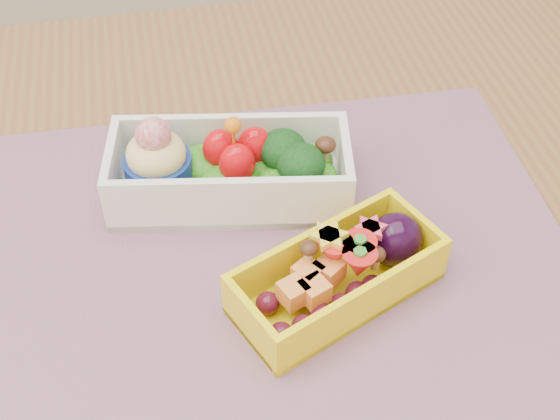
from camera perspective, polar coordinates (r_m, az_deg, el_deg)
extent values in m
cube|color=brown|center=(0.58, -0.98, -5.87)|extent=(1.20, 0.80, 0.04)
cube|color=gray|center=(0.58, -0.63, -3.16)|extent=(0.47, 0.37, 0.00)
cube|color=white|center=(0.60, -3.88, 3.02)|extent=(0.21, 0.12, 0.05)
ellipsoid|color=#54BC26|center=(0.61, -3.84, 2.50)|extent=(0.19, 0.10, 0.02)
cylinder|color=navy|center=(0.61, -9.26, 2.70)|extent=(0.05, 0.05, 0.03)
sphere|color=red|center=(0.58, -9.72, 5.69)|extent=(0.03, 0.03, 0.03)
ellipsoid|color=red|center=(0.60, -4.58, 4.68)|extent=(0.03, 0.03, 0.04)
ellipsoid|color=red|center=(0.59, -3.30, 3.55)|extent=(0.03, 0.03, 0.04)
ellipsoid|color=red|center=(0.60, -1.97, 4.88)|extent=(0.03, 0.03, 0.04)
sphere|color=orange|center=(0.58, -3.63, 6.51)|extent=(0.01, 0.01, 0.01)
ellipsoid|color=black|center=(0.60, 0.23, 4.64)|extent=(0.04, 0.04, 0.03)
ellipsoid|color=black|center=(0.59, 1.62, 3.50)|extent=(0.04, 0.04, 0.03)
ellipsoid|color=#3F2111|center=(0.60, 3.52, 5.02)|extent=(0.02, 0.02, 0.01)
cube|color=yellow|center=(0.53, 4.44, -5.10)|extent=(0.17, 0.12, 0.04)
ellipsoid|color=#4D0E21|center=(0.52, 1.99, -7.36)|extent=(0.09, 0.07, 0.02)
cube|color=orange|center=(0.52, 2.35, -5.54)|extent=(0.05, 0.05, 0.02)
cone|color=red|center=(0.53, 4.23, -3.35)|extent=(0.03, 0.03, 0.03)
cone|color=red|center=(0.53, 6.05, -3.27)|extent=(0.03, 0.03, 0.03)
cone|color=red|center=(0.52, 6.07, -4.21)|extent=(0.03, 0.03, 0.03)
cylinder|color=yellow|center=(0.52, 3.79, -2.02)|extent=(0.03, 0.03, 0.01)
cylinder|color=#E53F5B|center=(0.54, 6.97, -1.41)|extent=(0.03, 0.03, 0.01)
ellipsoid|color=#3F2111|center=(0.53, 2.19, -3.98)|extent=(0.01, 0.01, 0.01)
ellipsoid|color=#3F2111|center=(0.53, 7.36, -3.90)|extent=(0.01, 0.01, 0.01)
ellipsoid|color=black|center=(0.56, 8.85, -2.27)|extent=(0.04, 0.04, 0.04)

